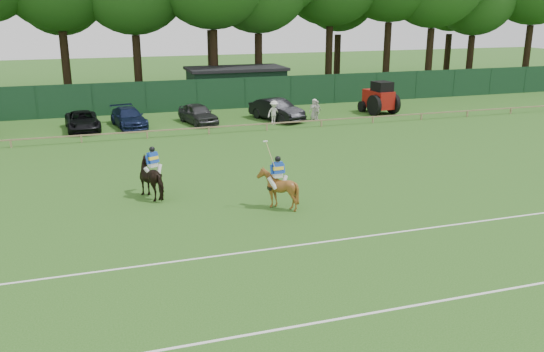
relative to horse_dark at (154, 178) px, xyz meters
name	(u,v)px	position (x,y,z in m)	size (l,w,h in m)	color
ground	(284,236)	(3.98, -6.01, -0.87)	(160.00, 160.00, 0.00)	#1E4C14
horse_dark	(154,178)	(0.00, 0.00, 0.00)	(0.94, 2.06, 1.74)	black
horse_chestnut	(278,189)	(4.72, -3.04, -0.03)	(1.36, 1.52, 1.68)	brown
suv_black	(83,121)	(-2.88, 15.85, -0.24)	(2.10, 4.55, 1.26)	black
sedan_navy	(129,117)	(0.18, 16.04, -0.21)	(1.84, 4.54, 1.32)	#131C3C
hatch_grey	(198,114)	(4.99, 15.67, -0.16)	(1.68, 4.18, 1.42)	#313234
estate_black	(277,110)	(10.75, 15.18, -0.10)	(1.64, 4.70, 1.55)	black
spectator_left	(274,112)	(10.08, 13.78, -0.03)	(1.09, 0.63, 1.69)	silver
spectator_mid	(317,111)	(13.47, 14.10, -0.14)	(0.86, 0.36, 1.47)	beige
spectator_right	(314,109)	(13.43, 14.45, -0.10)	(0.76, 0.49, 1.55)	silver
rider_dark	(153,161)	(0.01, -0.01, 0.77)	(0.89, 0.59, 1.41)	silver
rider_chestnut	(278,171)	(4.72, -3.05, 0.72)	(0.94, 0.57, 2.05)	silver
pitch_lines	(321,276)	(3.98, -9.51, -0.87)	(60.00, 5.10, 0.01)	silver
pitch_rail	(194,128)	(3.98, 11.99, -0.43)	(62.10, 0.10, 0.50)	#997F5B
perimeter_fence	(172,96)	(3.98, 20.99, 0.38)	(92.08, 0.08, 2.50)	#14351E
utility_shed	(236,85)	(9.98, 23.99, 0.67)	(8.40, 4.40, 3.04)	#14331E
tree_row	(182,96)	(5.98, 28.99, -0.87)	(96.00, 12.00, 21.00)	#26561C
tractor	(380,98)	(19.25, 15.32, 0.31)	(2.35, 3.21, 2.51)	maroon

